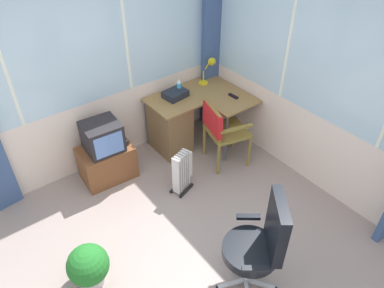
{
  "coord_description": "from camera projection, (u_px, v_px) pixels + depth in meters",
  "views": [
    {
      "loc": [
        -1.2,
        -1.79,
        3.19
      ],
      "look_at": [
        0.77,
        0.78,
        0.68
      ],
      "focal_mm": 33.99,
      "sensor_mm": 36.0,
      "label": 1
    }
  ],
  "objects": [
    {
      "name": "paper_tray",
      "position": [
        175.0,
        94.0,
        4.78
      ],
      "size": [
        0.33,
        0.26,
        0.09
      ],
      "primitive_type": "cube",
      "rotation": [
        0.0,
        0.0,
        0.12
      ],
      "color": "#1E232E",
      "rests_on": "desk"
    },
    {
      "name": "tv_on_stand",
      "position": [
        106.0,
        154.0,
        4.46
      ],
      "size": [
        0.67,
        0.48,
        0.81
      ],
      "color": "brown",
      "rests_on": "ground"
    },
    {
      "name": "space_heater",
      "position": [
        183.0,
        171.0,
        4.33
      ],
      "size": [
        0.33,
        0.25,
        0.55
      ],
      "color": "silver",
      "rests_on": "ground"
    },
    {
      "name": "office_chair",
      "position": [
        261.0,
        242.0,
        3.11
      ],
      "size": [
        0.6,
        0.61,
        1.1
      ],
      "color": "#B7B7BF",
      "rests_on": "ground"
    },
    {
      "name": "curtain_corner",
      "position": [
        213.0,
        36.0,
        4.9
      ],
      "size": [
        0.32,
        0.09,
        2.68
      ],
      "primitive_type": "cube",
      "rotation": [
        0.0,
        0.0,
        -0.08
      ],
      "color": "#3E5686",
      "rests_on": "ground"
    },
    {
      "name": "wooden_armchair",
      "position": [
        220.0,
        127.0,
        4.55
      ],
      "size": [
        0.6,
        0.59,
        0.87
      ],
      "color": "olive",
      "rests_on": "ground"
    },
    {
      "name": "north_window_panel",
      "position": [
        73.0,
        68.0,
        4.03
      ],
      "size": [
        4.05,
        0.07,
        2.78
      ],
      "color": "silver",
      "rests_on": "ground"
    },
    {
      "name": "desk",
      "position": [
        174.0,
        123.0,
        4.91
      ],
      "size": [
        1.23,
        1.02,
        0.74
      ],
      "color": "olive",
      "rests_on": "ground"
    },
    {
      "name": "desk_lamp",
      "position": [
        210.0,
        67.0,
        4.96
      ],
      "size": [
        0.24,
        0.21,
        0.37
      ],
      "color": "yellow",
      "rests_on": "desk"
    },
    {
      "name": "spray_bottle",
      "position": [
        179.0,
        86.0,
        4.82
      ],
      "size": [
        0.06,
        0.06,
        0.22
      ],
      "color": "#3FB0DC",
      "rests_on": "desk"
    },
    {
      "name": "potted_plant",
      "position": [
        88.0,
        266.0,
        3.35
      ],
      "size": [
        0.39,
        0.39,
        0.46
      ],
      "color": "silver",
      "rests_on": "ground"
    },
    {
      "name": "ground",
      "position": [
        179.0,
        265.0,
        3.67
      ],
      "size": [
        5.05,
        4.85,
        0.06
      ],
      "primitive_type": "cube",
      "color": "gray"
    },
    {
      "name": "east_window_panel",
      "position": [
        335.0,
        81.0,
        3.79
      ],
      "size": [
        0.07,
        3.85,
        2.78
      ],
      "color": "silver",
      "rests_on": "ground"
    },
    {
      "name": "tv_remote",
      "position": [
        233.0,
        96.0,
        4.8
      ],
      "size": [
        0.05,
        0.15,
        0.02
      ],
      "primitive_type": "cube",
      "rotation": [
        0.0,
        0.0,
        0.07
      ],
      "color": "black",
      "rests_on": "desk"
    }
  ]
}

